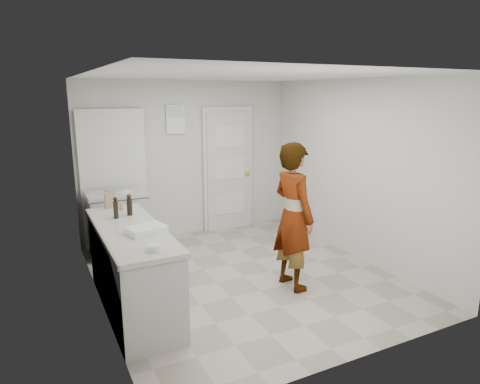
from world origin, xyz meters
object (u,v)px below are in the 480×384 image
spice_jar (122,207)px  egg_bowl (155,247)px  oil_cruet_a (129,205)px  oil_cruet_b (116,208)px  baking_dish (146,230)px  person (293,216)px  cake_mix_box (110,201)px

spice_jar → egg_bowl: (-0.01, -1.50, -0.01)m
oil_cruet_a → oil_cruet_b: size_ratio=1.01×
oil_cruet_a → baking_dish: oil_cruet_a is taller
egg_bowl → baking_dish: bearing=83.7°
spice_jar → oil_cruet_b: 0.35m
spice_jar → baking_dish: (0.05, -0.98, -0.01)m
baking_dish → spice_jar: bearing=92.8°
oil_cruet_a → oil_cruet_b: bearing=-161.2°
person → cake_mix_box: bearing=54.1°
cake_mix_box → egg_bowl: 1.67m
person → cake_mix_box: 2.24m
cake_mix_box → baking_dish: cake_mix_box is taller
cake_mix_box → baking_dish: 1.15m
cake_mix_box → oil_cruet_b: oil_cruet_b is taller
spice_jar → cake_mix_box: bearing=124.4°
oil_cruet_b → baking_dish: (0.17, -0.66, -0.09)m
person → baking_dish: 1.74m
cake_mix_box → oil_cruet_a: 0.45m
cake_mix_box → egg_bowl: bearing=-99.9°
spice_jar → oil_cruet_b: (-0.12, -0.32, 0.08)m
spice_jar → baking_dish: spice_jar is taller
oil_cruet_b → oil_cruet_a: bearing=18.8°
spice_jar → person: bearing=-30.0°
person → baking_dish: person is taller
person → spice_jar: (-1.78, 1.03, 0.09)m
oil_cruet_b → baking_dish: size_ratio=0.59×
baking_dish → egg_bowl: (-0.06, -0.53, -0.00)m
person → egg_bowl: size_ratio=12.51×
person → oil_cruet_a: 1.91m
oil_cruet_a → oil_cruet_b: oil_cruet_a is taller
person → oil_cruet_b: size_ratio=7.12×
spice_jar → egg_bowl: 1.50m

